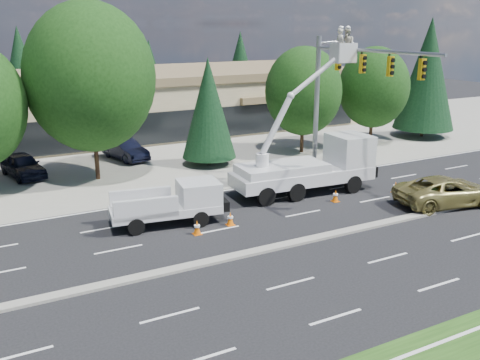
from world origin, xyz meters
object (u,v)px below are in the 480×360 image
utility_pickup (174,207)px  minivan (446,191)px  signal_mast (339,87)px  bucket_truck (315,159)px

utility_pickup → minivan: size_ratio=0.98×
utility_pickup → minivan: 15.08m
signal_mast → bucket_truck: size_ratio=1.06×
minivan → utility_pickup: bearing=83.2°
signal_mast → utility_pickup: bearing=-170.5°
utility_pickup → minivan: (14.41, -4.46, -0.06)m
signal_mast → utility_pickup: size_ratio=1.78×
utility_pickup → bucket_truck: size_ratio=0.59×
signal_mast → bucket_truck: 4.70m
minivan → signal_mast: bearing=33.9°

